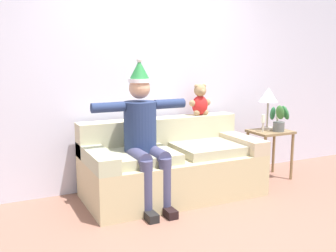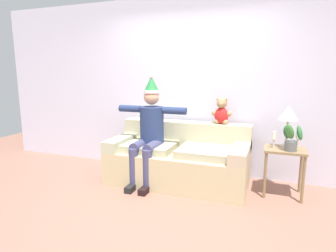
{
  "view_description": "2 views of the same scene",
  "coord_description": "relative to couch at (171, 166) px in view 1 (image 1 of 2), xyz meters",
  "views": [
    {
      "loc": [
        -1.88,
        -2.85,
        1.55
      ],
      "look_at": [
        -0.12,
        0.84,
        0.82
      ],
      "focal_mm": 42.28,
      "sensor_mm": 36.0,
      "label": 1
    },
    {
      "loc": [
        1.2,
        -2.72,
        1.55
      ],
      "look_at": [
        -0.15,
        0.95,
        0.82
      ],
      "focal_mm": 30.14,
      "sensor_mm": 36.0,
      "label": 2
    }
  ],
  "objects": [
    {
      "name": "candle_tall",
      "position": [
        1.26,
        -0.01,
        0.42
      ],
      "size": [
        0.04,
        0.04,
        0.21
      ],
      "color": "beige",
      "rests_on": "side_table"
    },
    {
      "name": "side_table",
      "position": [
        1.4,
        0.01,
        0.17
      ],
      "size": [
        0.49,
        0.41,
        0.62
      ],
      "color": "olive",
      "rests_on": "ground_plane"
    },
    {
      "name": "potted_plant",
      "position": [
        1.45,
        -0.08,
        0.45
      ],
      "size": [
        0.26,
        0.24,
        0.35
      ],
      "color": "#5D5F5F",
      "rests_on": "side_table"
    },
    {
      "name": "table_lamp",
      "position": [
        1.41,
        0.09,
        0.7
      ],
      "size": [
        0.24,
        0.24,
        0.53
      ],
      "color": "#BBAA99",
      "rests_on": "side_table"
    },
    {
      "name": "back_wall",
      "position": [
        0.0,
        0.55,
        1.02
      ],
      "size": [
        7.0,
        0.1,
        2.7
      ],
      "primitive_type": "cube",
      "color": "silver",
      "rests_on": "ground_plane"
    },
    {
      "name": "teddy_bear",
      "position": [
        0.54,
        0.3,
        0.67
      ],
      "size": [
        0.29,
        0.17,
        0.38
      ],
      "color": "red",
      "rests_on": "couch"
    },
    {
      "name": "candle_short",
      "position": [
        1.54,
        0.05,
        0.43
      ],
      "size": [
        0.04,
        0.04,
        0.23
      ],
      "color": "beige",
      "rests_on": "side_table"
    },
    {
      "name": "couch",
      "position": [
        0.0,
        0.0,
        0.0
      ],
      "size": [
        1.94,
        0.93,
        0.83
      ],
      "color": "#C5B385",
      "rests_on": "ground_plane"
    },
    {
      "name": "ground_plane",
      "position": [
        0.0,
        -1.0,
        -0.33
      ],
      "size": [
        10.0,
        10.0,
        0.0
      ],
      "primitive_type": "plane",
      "color": "#8D5F4F"
    },
    {
      "name": "person_seated",
      "position": [
        -0.39,
        -0.16,
        0.45
      ],
      "size": [
        1.02,
        0.77,
        1.54
      ],
      "color": "navy",
      "rests_on": "ground_plane"
    }
  ]
}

